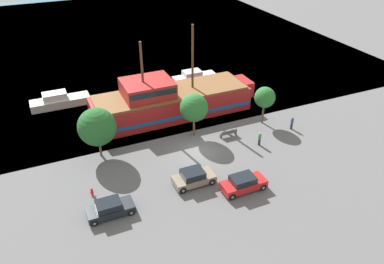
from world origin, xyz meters
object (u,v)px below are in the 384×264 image
object	(u,v)px
parked_car_curb_front	(193,177)
bench_promenade_east	(229,133)
moored_boat_outer	(59,101)
pirate_ship	(169,101)
pedestrian_walking_far	(292,123)
parked_car_curb_mid	(110,208)
parked_car_curb_rear	(243,183)
moored_boat_dockside	(194,77)
pedestrian_walking_near	(260,139)
fire_hydrant	(92,191)

from	to	relation	value
parked_car_curb_front	bench_promenade_east	distance (m)	9.30
moored_boat_outer	pirate_ship	bearing A→B (deg)	-32.27
parked_car_curb_front	pedestrian_walking_far	distance (m)	15.34
parked_car_curb_front	parked_car_curb_mid	bearing A→B (deg)	-173.71
pirate_ship	moored_boat_outer	xyz separation A→B (m)	(-12.41, 7.84, -1.14)
pirate_ship	pedestrian_walking_far	xyz separation A→B (m)	(11.82, -9.18, -1.08)
pirate_ship	moored_boat_outer	bearing A→B (deg)	147.73
parked_car_curb_front	parked_car_curb_rear	distance (m)	4.68
moored_boat_outer	parked_car_curb_front	size ratio (longest dim) A/B	1.88
moored_boat_dockside	bench_promenade_east	world-z (taller)	moored_boat_dockside
parked_car_curb_front	pedestrian_walking_near	world-z (taller)	pedestrian_walking_near
parked_car_curb_mid	fire_hydrant	size ratio (longest dim) A/B	5.22
parked_car_curb_rear	moored_boat_outer	bearing A→B (deg)	119.01
parked_car_curb_mid	pedestrian_walking_near	distance (m)	17.95
fire_hydrant	parked_car_curb_front	bearing A→B (deg)	-13.85
moored_boat_outer	parked_car_curb_mid	bearing A→B (deg)	-86.34
moored_boat_dockside	parked_car_curb_rear	world-z (taller)	moored_boat_dockside
moored_boat_outer	parked_car_curb_rear	size ratio (longest dim) A/B	1.76
moored_boat_dockside	pedestrian_walking_near	bearing A→B (deg)	-91.55
bench_promenade_east	pedestrian_walking_far	size ratio (longest dim) A/B	1.27
bench_promenade_east	fire_hydrant	bearing A→B (deg)	-166.73
pirate_ship	fire_hydrant	xyz separation A→B (m)	(-11.94, -11.52, -1.46)
pirate_ship	pedestrian_walking_near	size ratio (longest dim) A/B	12.91
pirate_ship	pedestrian_walking_far	bearing A→B (deg)	-37.83
parked_car_curb_rear	pedestrian_walking_near	bearing A→B (deg)	46.89
moored_boat_dockside	bench_promenade_east	size ratio (longest dim) A/B	3.29
parked_car_curb_front	pedestrian_walking_far	world-z (taller)	pedestrian_walking_far
pirate_ship	fire_hydrant	world-z (taller)	pirate_ship
parked_car_curb_front	parked_car_curb_rear	bearing A→B (deg)	-34.48
pirate_ship	pedestrian_walking_far	size ratio (longest dim) A/B	13.19
parked_car_curb_front	pirate_ship	bearing A→B (deg)	78.44
moored_boat_outer	pedestrian_walking_near	bearing A→B (deg)	-44.24
bench_promenade_east	pedestrian_walking_near	distance (m)	3.68
parked_car_curb_rear	pedestrian_walking_far	xyz separation A→B (m)	(10.79, 7.24, 0.02)
moored_boat_dockside	fire_hydrant	xyz separation A→B (m)	(-18.95, -19.62, -0.19)
fire_hydrant	pedestrian_walking_near	world-z (taller)	pedestrian_walking_near
fire_hydrant	bench_promenade_east	world-z (taller)	bench_promenade_east
bench_promenade_east	parked_car_curb_mid	bearing A→B (deg)	-155.40
pedestrian_walking_near	moored_boat_dockside	bearing A→B (deg)	88.45
parked_car_curb_mid	bench_promenade_east	world-z (taller)	parked_car_curb_mid
parked_car_curb_front	fire_hydrant	xyz separation A→B (m)	(-9.12, 2.25, -0.34)
parked_car_curb_mid	bench_promenade_east	size ratio (longest dim) A/B	2.00
parked_car_curb_rear	bench_promenade_east	size ratio (longest dim) A/B	2.12
moored_boat_outer	parked_car_curb_front	distance (m)	23.64
parked_car_curb_front	pedestrian_walking_near	distance (m)	9.85
moored_boat_outer	parked_car_curb_front	world-z (taller)	moored_boat_outer
fire_hydrant	pedestrian_walking_far	world-z (taller)	pedestrian_walking_far
pirate_ship	bench_promenade_east	world-z (taller)	pirate_ship
moored_boat_dockside	moored_boat_outer	size ratio (longest dim) A/B	0.88
moored_boat_outer	parked_car_curb_rear	bearing A→B (deg)	-60.99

